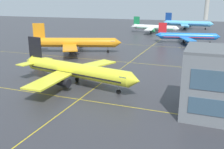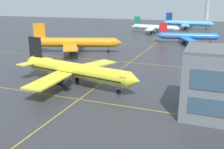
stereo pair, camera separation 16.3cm
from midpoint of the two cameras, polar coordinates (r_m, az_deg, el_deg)
The scene contains 6 objects.
airliner_second_row at distance 67.89m, azimuth -8.54°, elevation 0.98°, with size 38.04×32.37×11.87m.
airliner_third_row at distance 112.37m, azimuth -8.43°, elevation 7.14°, with size 39.51×33.81×12.63m.
airliner_far_left_stand at distance 143.00m, azimuth 16.51°, elevation 8.29°, with size 34.02×28.90×10.63m.
airliner_far_right_stand at distance 184.12m, azimuth 9.47°, elevation 10.41°, with size 35.77×30.57×11.13m.
airliner_distant_taxiway at distance 218.85m, azimuth 16.57°, elevation 10.99°, with size 40.68×35.02×12.64m.
taxiway_markings at distance 75.44m, azimuth -0.49°, elevation -0.49°, with size 148.91×171.44×0.01m.
Camera 1 is at (26.38, -10.84, 21.65)m, focal length 40.49 mm.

